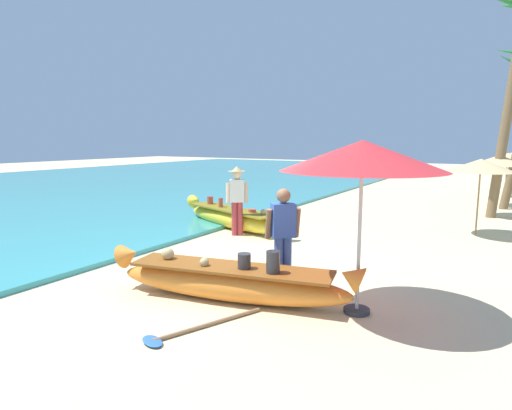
{
  "coord_description": "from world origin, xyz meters",
  "views": [
    {
      "loc": [
        3.92,
        -6.02,
        2.37
      ],
      "look_at": [
        -1.0,
        2.19,
        0.9
      ],
      "focal_mm": 29.93,
      "sensor_mm": 36.0,
      "label": 1
    }
  ],
  "objects": [
    {
      "name": "patio_umbrella_large",
      "position": [
        2.24,
        -0.49,
        2.15
      ],
      "size": [
        2.19,
        2.19,
        2.37
      ],
      "color": "#B7B7BC",
      "rests_on": "ground"
    },
    {
      "name": "parasol_row_2",
      "position": [
        3.79,
        11.47,
        1.75
      ],
      "size": [
        1.6,
        1.6,
        1.91
      ],
      "color": "#8E6B47",
      "rests_on": "ground"
    },
    {
      "name": "boat_yellow_midground",
      "position": [
        -2.46,
        3.38,
        0.29
      ],
      "size": [
        4.02,
        1.92,
        0.8
      ],
      "color": "yellow",
      "rests_on": "ground"
    },
    {
      "name": "sea",
      "position": [
        -14.55,
        8.0,
        0.05
      ],
      "size": [
        24.0,
        56.0,
        0.1
      ],
      "primitive_type": "cube",
      "color": "teal",
      "rests_on": "ground"
    },
    {
      "name": "person_vendor_hatted",
      "position": [
        -1.85,
        2.7,
        1.0
      ],
      "size": [
        0.57,
        0.46,
        1.73
      ],
      "color": "#B2383D",
      "rests_on": "ground"
    },
    {
      "name": "paddle",
      "position": [
        0.65,
        -2.14,
        0.03
      ],
      "size": [
        0.82,
        1.63,
        0.05
      ],
      "color": "#8E6B47",
      "rests_on": "ground"
    },
    {
      "name": "parasol_row_0",
      "position": [
        3.28,
        5.71,
        1.75
      ],
      "size": [
        1.6,
        1.6,
        1.91
      ],
      "color": "#8E6B47",
      "rests_on": "ground"
    },
    {
      "name": "parasol_row_1",
      "position": [
        3.6,
        8.95,
        1.75
      ],
      "size": [
        1.6,
        1.6,
        1.91
      ],
      "color": "#8E6B47",
      "rests_on": "ground"
    },
    {
      "name": "ground_plane",
      "position": [
        0.0,
        0.0,
        0.0
      ],
      "size": [
        80.0,
        80.0,
        0.0
      ],
      "primitive_type": "plane",
      "color": "beige"
    },
    {
      "name": "boat_orange_foreground",
      "position": [
        0.47,
        -0.99,
        0.29
      ],
      "size": [
        3.9,
        1.38,
        0.83
      ],
      "color": "orange",
      "rests_on": "ground"
    },
    {
      "name": "person_tourist_customer",
      "position": [
        0.95,
        -0.24,
        0.92
      ],
      "size": [
        0.53,
        0.51,
        1.63
      ],
      "color": "#3D5BA8",
      "rests_on": "ground"
    }
  ]
}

